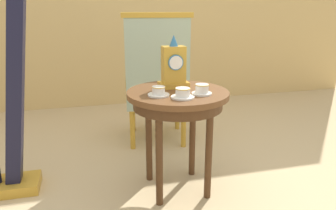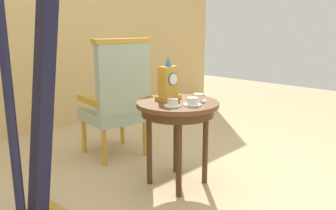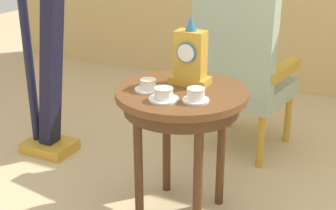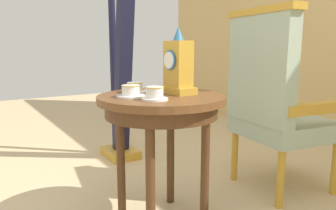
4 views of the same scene
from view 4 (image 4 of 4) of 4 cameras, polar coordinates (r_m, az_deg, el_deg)
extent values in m
cylinder|color=brown|center=(1.58, -1.17, 1.15)|extent=(0.64, 0.64, 0.03)
cylinder|color=#482B16|center=(1.59, -1.16, -0.71)|extent=(0.56, 0.56, 0.07)
cylinder|color=#482B16|center=(1.64, 6.64, -10.91)|extent=(0.04, 0.04, 0.64)
cylinder|color=#482B16|center=(1.88, 0.44, -8.08)|extent=(0.04, 0.04, 0.64)
cylinder|color=#482B16|center=(1.73, -8.43, -9.76)|extent=(0.04, 0.04, 0.64)
cylinder|color=#482B16|center=(1.47, -3.16, -13.36)|extent=(0.04, 0.04, 0.64)
cylinder|color=white|center=(1.67, -5.97, 2.31)|extent=(0.13, 0.13, 0.01)
cylinder|color=white|center=(1.66, -5.99, 3.27)|extent=(0.08, 0.08, 0.05)
torus|color=gold|center=(1.66, -6.00, 3.96)|extent=(0.08, 0.08, 0.00)
cylinder|color=white|center=(1.52, -6.65, 1.56)|extent=(0.14, 0.14, 0.01)
cylinder|color=white|center=(1.52, -6.68, 2.66)|extent=(0.08, 0.08, 0.05)
torus|color=gold|center=(1.51, -6.69, 3.47)|extent=(0.09, 0.09, 0.00)
cylinder|color=white|center=(1.43, -2.41, 1.06)|extent=(0.12, 0.12, 0.01)
cylinder|color=white|center=(1.42, -2.42, 2.29)|extent=(0.08, 0.08, 0.05)
torus|color=gold|center=(1.42, -2.43, 3.20)|extent=(0.08, 0.08, 0.00)
cube|color=gold|center=(1.63, 1.80, 2.68)|extent=(0.19, 0.11, 0.04)
cube|color=gold|center=(1.62, 1.83, 7.34)|extent=(0.14, 0.09, 0.23)
cylinder|color=teal|center=(1.59, 0.31, 8.02)|extent=(0.10, 0.01, 0.10)
cylinder|color=white|center=(1.59, 0.13, 8.01)|extent=(0.08, 0.00, 0.08)
cone|color=teal|center=(1.62, 1.86, 12.64)|extent=(0.06, 0.06, 0.07)
cube|color=#9EB299|center=(2.20, 20.09, -3.75)|extent=(0.60, 0.60, 0.11)
cube|color=#9EB299|center=(1.99, 16.14, 6.05)|extent=(0.53, 0.17, 0.64)
cube|color=gold|center=(2.00, 16.63, 15.79)|extent=(0.57, 0.19, 0.04)
cube|color=gold|center=(2.01, 24.90, -0.51)|extent=(0.14, 0.47, 0.06)
cube|color=gold|center=(2.33, 16.43, 1.36)|extent=(0.14, 0.47, 0.06)
cylinder|color=gold|center=(2.28, 27.68, -9.85)|extent=(0.04, 0.04, 0.35)
cylinder|color=gold|center=(2.56, 19.94, -7.18)|extent=(0.04, 0.04, 0.35)
cylinder|color=gold|center=(1.97, 19.46, -12.35)|extent=(0.04, 0.04, 0.35)
cylinder|color=gold|center=(2.28, 11.83, -8.83)|extent=(0.04, 0.04, 0.35)
cube|color=gold|center=(2.76, -8.45, -8.44)|extent=(0.32, 0.24, 0.07)
cylinder|color=#191933|center=(2.71, -9.79, 8.99)|extent=(0.06, 0.06, 1.59)
cube|color=black|center=(2.53, -7.94, 7.39)|extent=(0.28, 0.11, 1.46)
camera|label=1|loc=(2.18, -63.97, 11.76)|focal=34.97mm
camera|label=2|loc=(3.39, -49.54, 12.51)|focal=36.71mm
camera|label=3|loc=(1.32, -104.27, 21.77)|focal=50.49mm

